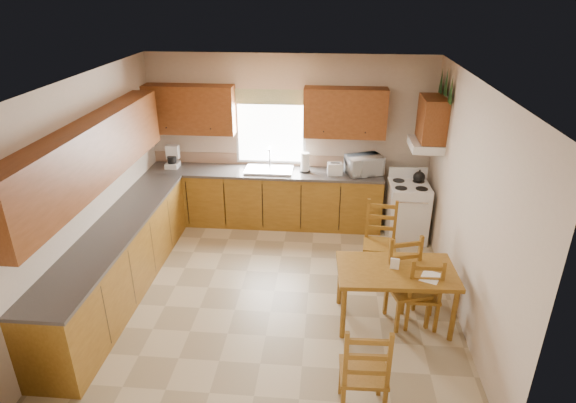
# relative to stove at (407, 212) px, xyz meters

# --- Properties ---
(floor) EXTENTS (4.50, 4.50, 0.00)m
(floor) POSITION_rel_stove_xyz_m (-1.87, -1.62, -0.44)
(floor) COLOR tan
(floor) RESTS_ON ground
(ceiling) EXTENTS (4.50, 4.50, 0.00)m
(ceiling) POSITION_rel_stove_xyz_m (-1.87, -1.62, 2.26)
(ceiling) COLOR brown
(ceiling) RESTS_ON floor
(wall_left) EXTENTS (4.50, 4.50, 0.00)m
(wall_left) POSITION_rel_stove_xyz_m (-4.12, -1.62, 0.91)
(wall_left) COLOR #C5B19B
(wall_left) RESTS_ON floor
(wall_right) EXTENTS (4.50, 4.50, 0.00)m
(wall_right) POSITION_rel_stove_xyz_m (0.38, -1.62, 0.91)
(wall_right) COLOR #C5B19B
(wall_right) RESTS_ON floor
(wall_back) EXTENTS (4.50, 4.50, 0.00)m
(wall_back) POSITION_rel_stove_xyz_m (-1.87, 0.63, 0.91)
(wall_back) COLOR #C5B19B
(wall_back) RESTS_ON floor
(wall_front) EXTENTS (4.50, 4.50, 0.00)m
(wall_front) POSITION_rel_stove_xyz_m (-1.87, -3.87, 0.91)
(wall_front) COLOR #C5B19B
(wall_front) RESTS_ON floor
(lower_cab_back) EXTENTS (3.75, 0.60, 0.88)m
(lower_cab_back) POSITION_rel_stove_xyz_m (-2.25, 0.33, 0.00)
(lower_cab_back) COLOR brown
(lower_cab_back) RESTS_ON floor
(lower_cab_left) EXTENTS (0.60, 3.60, 0.88)m
(lower_cab_left) POSITION_rel_stove_xyz_m (-3.82, -1.77, 0.00)
(lower_cab_left) COLOR brown
(lower_cab_left) RESTS_ON floor
(counter_back) EXTENTS (3.75, 0.63, 0.04)m
(counter_back) POSITION_rel_stove_xyz_m (-2.25, 0.33, 0.46)
(counter_back) COLOR #45403D
(counter_back) RESTS_ON lower_cab_back
(counter_left) EXTENTS (0.63, 3.60, 0.04)m
(counter_left) POSITION_rel_stove_xyz_m (-3.82, -1.77, 0.46)
(counter_left) COLOR #45403D
(counter_left) RESTS_ON lower_cab_left
(backsplash) EXTENTS (3.75, 0.01, 0.18)m
(backsplash) POSITION_rel_stove_xyz_m (-2.25, 0.62, 0.57)
(backsplash) COLOR #9B775D
(backsplash) RESTS_ON counter_back
(upper_cab_back_left) EXTENTS (1.41, 0.33, 0.75)m
(upper_cab_back_left) POSITION_rel_stove_xyz_m (-3.42, 0.46, 1.42)
(upper_cab_back_left) COLOR brown
(upper_cab_back_left) RESTS_ON wall_back
(upper_cab_back_right) EXTENTS (1.25, 0.33, 0.75)m
(upper_cab_back_right) POSITION_rel_stove_xyz_m (-1.01, 0.46, 1.42)
(upper_cab_back_right) COLOR brown
(upper_cab_back_right) RESTS_ON wall_back
(upper_cab_left) EXTENTS (0.33, 3.60, 0.75)m
(upper_cab_left) POSITION_rel_stove_xyz_m (-3.96, -1.77, 1.42)
(upper_cab_left) COLOR brown
(upper_cab_left) RESTS_ON wall_left
(upper_cab_stove) EXTENTS (0.33, 0.62, 0.62)m
(upper_cab_stove) POSITION_rel_stove_xyz_m (0.21, 0.03, 1.46)
(upper_cab_stove) COLOR brown
(upper_cab_stove) RESTS_ON wall_right
(range_hood) EXTENTS (0.44, 0.62, 0.12)m
(range_hood) POSITION_rel_stove_xyz_m (0.16, 0.03, 1.08)
(range_hood) COLOR silver
(range_hood) RESTS_ON wall_right
(window_frame) EXTENTS (1.13, 0.02, 1.18)m
(window_frame) POSITION_rel_stove_xyz_m (-2.17, 0.60, 1.11)
(window_frame) COLOR silver
(window_frame) RESTS_ON wall_back
(window_pane) EXTENTS (1.05, 0.01, 1.10)m
(window_pane) POSITION_rel_stove_xyz_m (-2.17, 0.59, 1.11)
(window_pane) COLOR white
(window_pane) RESTS_ON wall_back
(window_valance) EXTENTS (1.19, 0.01, 0.24)m
(window_valance) POSITION_rel_stove_xyz_m (-2.17, 0.57, 1.61)
(window_valance) COLOR #577C3C
(window_valance) RESTS_ON wall_back
(sink_basin) EXTENTS (0.75, 0.45, 0.04)m
(sink_basin) POSITION_rel_stove_xyz_m (-2.17, 0.33, 0.50)
(sink_basin) COLOR silver
(sink_basin) RESTS_ON counter_back
(pine_decal_a) EXTENTS (0.22, 0.22, 0.36)m
(pine_decal_a) POSITION_rel_stove_xyz_m (0.34, -0.29, 1.94)
(pine_decal_a) COLOR #1B3E1A
(pine_decal_a) RESTS_ON wall_right
(pine_decal_b) EXTENTS (0.22, 0.22, 0.36)m
(pine_decal_b) POSITION_rel_stove_xyz_m (0.34, 0.03, 1.98)
(pine_decal_b) COLOR #1B3E1A
(pine_decal_b) RESTS_ON wall_right
(pine_decal_c) EXTENTS (0.22, 0.22, 0.36)m
(pine_decal_c) POSITION_rel_stove_xyz_m (0.34, 0.35, 1.94)
(pine_decal_c) COLOR #1B3E1A
(pine_decal_c) RESTS_ON wall_right
(stove) EXTENTS (0.61, 0.63, 0.88)m
(stove) POSITION_rel_stove_xyz_m (0.00, 0.00, 0.00)
(stove) COLOR silver
(stove) RESTS_ON floor
(coffeemaker) EXTENTS (0.19, 0.23, 0.30)m
(coffeemaker) POSITION_rel_stove_xyz_m (-3.75, 0.36, 0.63)
(coffeemaker) COLOR silver
(coffeemaker) RESTS_ON counter_back
(paper_towel) EXTENTS (0.18, 0.18, 0.31)m
(paper_towel) POSITION_rel_stove_xyz_m (-1.60, 0.35, 0.64)
(paper_towel) COLOR white
(paper_towel) RESTS_ON counter_back
(toaster) EXTENTS (0.24, 0.17, 0.19)m
(toaster) POSITION_rel_stove_xyz_m (-1.13, 0.26, 0.58)
(toaster) COLOR silver
(toaster) RESTS_ON counter_back
(microwave) EXTENTS (0.60, 0.52, 0.30)m
(microwave) POSITION_rel_stove_xyz_m (-0.68, 0.33, 0.63)
(microwave) COLOR silver
(microwave) RESTS_ON counter_back
(dining_table) EXTENTS (1.36, 0.82, 0.71)m
(dining_table) POSITION_rel_stove_xyz_m (-0.42, -2.09, -0.08)
(dining_table) COLOR brown
(dining_table) RESTS_ON floor
(chair_near_left) EXTENTS (0.44, 0.42, 1.02)m
(chair_near_left) POSITION_rel_stove_xyz_m (-0.85, -3.43, 0.07)
(chair_near_left) COLOR brown
(chair_near_left) RESTS_ON floor
(chair_near_right) EXTENTS (0.39, 0.37, 0.92)m
(chair_near_right) POSITION_rel_stove_xyz_m (-0.12, -2.11, 0.02)
(chair_near_right) COLOR brown
(chair_near_right) RESTS_ON floor
(chair_far_left) EXTENTS (0.53, 0.51, 1.02)m
(chair_far_left) POSITION_rel_stove_xyz_m (-0.26, -2.09, 0.07)
(chair_far_left) COLOR brown
(chair_far_left) RESTS_ON floor
(chair_far_right) EXTENTS (0.46, 0.45, 1.02)m
(chair_far_right) POSITION_rel_stove_xyz_m (-0.51, -1.07, 0.07)
(chair_far_right) COLOR brown
(chair_far_right) RESTS_ON floor
(table_paper) EXTENTS (0.28, 0.31, 0.00)m
(table_paper) POSITION_rel_stove_xyz_m (-0.07, -2.22, 0.27)
(table_paper) COLOR white
(table_paper) RESTS_ON dining_table
(table_card) EXTENTS (0.10, 0.04, 0.13)m
(table_card) POSITION_rel_stove_xyz_m (-0.45, -2.09, 0.34)
(table_card) COLOR white
(table_card) RESTS_ON dining_table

